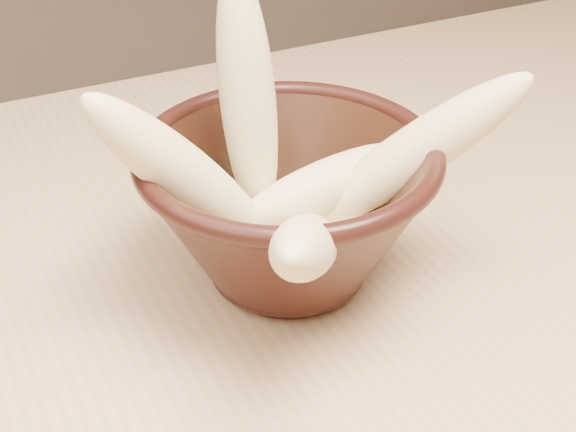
# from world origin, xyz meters

# --- Properties ---
(table) EXTENTS (1.20, 0.80, 0.75)m
(table) POSITION_xyz_m (0.00, 0.00, 0.67)
(table) COLOR tan
(table) RESTS_ON ground
(bowl) EXTENTS (0.21, 0.21, 0.11)m
(bowl) POSITION_xyz_m (-0.16, 0.01, 0.81)
(bowl) COLOR black
(bowl) RESTS_ON table
(milk_puddle) EXTENTS (0.12, 0.12, 0.02)m
(milk_puddle) POSITION_xyz_m (-0.16, 0.01, 0.79)
(milk_puddle) COLOR #F9F1C8
(milk_puddle) RESTS_ON bowl
(banana_upright) EXTENTS (0.04, 0.08, 0.18)m
(banana_upright) POSITION_xyz_m (-0.17, 0.05, 0.88)
(banana_upright) COLOR #D7C17F
(banana_upright) RESTS_ON bowl
(banana_left) EXTENTS (0.14, 0.06, 0.15)m
(banana_left) POSITION_xyz_m (-0.23, 0.01, 0.86)
(banana_left) COLOR #D7C17F
(banana_left) RESTS_ON bowl
(banana_right) EXTENTS (0.17, 0.10, 0.14)m
(banana_right) POSITION_xyz_m (-0.08, -0.02, 0.85)
(banana_right) COLOR #D7C17F
(banana_right) RESTS_ON bowl
(banana_across) EXTENTS (0.15, 0.05, 0.06)m
(banana_across) POSITION_xyz_m (-0.13, 0.01, 0.82)
(banana_across) COLOR #D7C17F
(banana_across) RESTS_ON bowl
(banana_front) EXTENTS (0.12, 0.16, 0.12)m
(banana_front) POSITION_xyz_m (-0.19, -0.07, 0.84)
(banana_front) COLOR #D7C17F
(banana_front) RESTS_ON bowl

